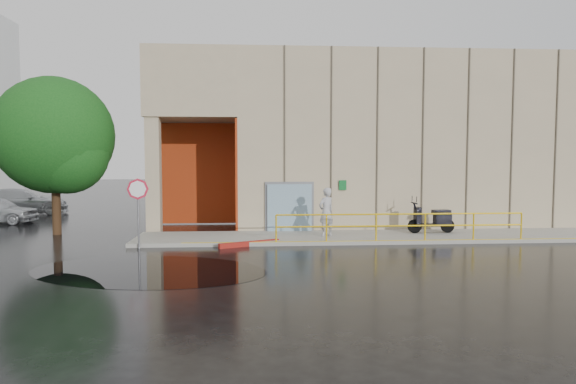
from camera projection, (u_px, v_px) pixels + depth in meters
name	position (u px, v px, depth m)	size (l,w,h in m)	color
ground	(297.00, 263.00, 16.12)	(120.00, 120.00, 0.00)	black
sidewalk	(385.00, 237.00, 20.86)	(20.00, 3.00, 0.15)	gray
building	(375.00, 140.00, 27.11)	(20.00, 10.17, 8.00)	tan
guardrail	(401.00, 226.00, 19.50)	(9.56, 0.06, 1.03)	#E3B40B
person	(326.00, 212.00, 20.43)	(0.71, 0.47, 1.95)	#ACACB1
scooter	(432.00, 212.00, 21.33)	(2.02, 0.74, 1.54)	black
stop_sign	(138.00, 197.00, 18.47)	(0.74, 0.29, 2.55)	slate
red_curb	(249.00, 244.00, 19.09)	(2.40, 0.18, 0.18)	maroon
puddle	(148.00, 270.00, 15.01)	(7.04, 4.33, 0.01)	black
car_c	(20.00, 202.00, 29.28)	(2.10, 5.15, 1.50)	silver
tree_near	(57.00, 140.00, 21.61)	(4.93, 4.93, 6.69)	black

